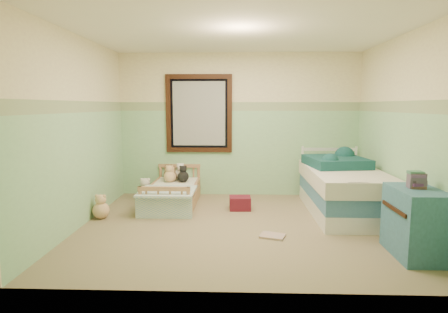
{
  "coord_description": "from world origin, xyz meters",
  "views": [
    {
      "loc": [
        -0.03,
        -4.83,
        1.59
      ],
      "look_at": [
        -0.21,
        0.35,
        0.88
      ],
      "focal_mm": 30.09,
      "sensor_mm": 36.0,
      "label": 1
    }
  ],
  "objects_px": {
    "twin_bed_frame": "(343,206)",
    "plush_floor_tan": "(101,210)",
    "dresser": "(416,223)",
    "floor_book": "(273,236)",
    "red_pillow": "(240,203)",
    "toddler_bed_frame": "(173,199)",
    "plush_floor_cream": "(145,193)"
  },
  "relations": [
    {
      "from": "plush_floor_cream",
      "to": "floor_book",
      "type": "relative_size",
      "value": 0.9
    },
    {
      "from": "dresser",
      "to": "floor_book",
      "type": "height_order",
      "value": "dresser"
    },
    {
      "from": "toddler_bed_frame",
      "to": "twin_bed_frame",
      "type": "xyz_separation_m",
      "value": [
        2.61,
        -0.4,
        0.01
      ]
    },
    {
      "from": "plush_floor_cream",
      "to": "dresser",
      "type": "bearing_deg",
      "value": -33.08
    },
    {
      "from": "toddler_bed_frame",
      "to": "dresser",
      "type": "distance_m",
      "value": 3.55
    },
    {
      "from": "plush_floor_cream",
      "to": "twin_bed_frame",
      "type": "xyz_separation_m",
      "value": [
        3.12,
        -0.65,
        -0.02
      ]
    },
    {
      "from": "dresser",
      "to": "twin_bed_frame",
      "type": "bearing_deg",
      "value": 101.15
    },
    {
      "from": "floor_book",
      "to": "red_pillow",
      "type": "bearing_deg",
      "value": 126.82
    },
    {
      "from": "plush_floor_cream",
      "to": "floor_book",
      "type": "xyz_separation_m",
      "value": [
        1.98,
        -1.72,
        -0.12
      ]
    },
    {
      "from": "plush_floor_tan",
      "to": "floor_book",
      "type": "bearing_deg",
      "value": -15.95
    },
    {
      "from": "toddler_bed_frame",
      "to": "plush_floor_cream",
      "type": "bearing_deg",
      "value": 153.9
    },
    {
      "from": "twin_bed_frame",
      "to": "plush_floor_tan",
      "type": "bearing_deg",
      "value": -173.58
    },
    {
      "from": "plush_floor_tan",
      "to": "red_pillow",
      "type": "height_order",
      "value": "plush_floor_tan"
    },
    {
      "from": "plush_floor_tan",
      "to": "floor_book",
      "type": "distance_m",
      "value": 2.46
    },
    {
      "from": "plush_floor_cream",
      "to": "dresser",
      "type": "distance_m",
      "value": 4.11
    },
    {
      "from": "plush_floor_cream",
      "to": "red_pillow",
      "type": "distance_m",
      "value": 1.67
    },
    {
      "from": "plush_floor_cream",
      "to": "plush_floor_tan",
      "type": "distance_m",
      "value": 1.11
    },
    {
      "from": "twin_bed_frame",
      "to": "red_pillow",
      "type": "distance_m",
      "value": 1.54
    },
    {
      "from": "plush_floor_cream",
      "to": "plush_floor_tan",
      "type": "height_order",
      "value": "plush_floor_cream"
    },
    {
      "from": "twin_bed_frame",
      "to": "floor_book",
      "type": "height_order",
      "value": "twin_bed_frame"
    },
    {
      "from": "toddler_bed_frame",
      "to": "twin_bed_frame",
      "type": "relative_size",
      "value": 0.77
    },
    {
      "from": "plush_floor_cream",
      "to": "red_pillow",
      "type": "relative_size",
      "value": 0.8
    },
    {
      "from": "toddler_bed_frame",
      "to": "plush_floor_tan",
      "type": "xyz_separation_m",
      "value": [
        -0.89,
        -0.79,
        0.02
      ]
    },
    {
      "from": "floor_book",
      "to": "plush_floor_tan",
      "type": "bearing_deg",
      "value": -176.84
    },
    {
      "from": "plush_floor_cream",
      "to": "dresser",
      "type": "height_order",
      "value": "dresser"
    },
    {
      "from": "red_pillow",
      "to": "floor_book",
      "type": "xyz_separation_m",
      "value": [
        0.39,
        -1.22,
        -0.09
      ]
    },
    {
      "from": "plush_floor_tan",
      "to": "toddler_bed_frame",
      "type": "bearing_deg",
      "value": 41.77
    },
    {
      "from": "toddler_bed_frame",
      "to": "floor_book",
      "type": "relative_size",
      "value": 5.2
    },
    {
      "from": "plush_floor_tan",
      "to": "dresser",
      "type": "height_order",
      "value": "dresser"
    },
    {
      "from": "dresser",
      "to": "toddler_bed_frame",
      "type": "bearing_deg",
      "value": 145.8
    },
    {
      "from": "floor_book",
      "to": "dresser",
      "type": "bearing_deg",
      "value": -0.52
    },
    {
      "from": "plush_floor_cream",
      "to": "plush_floor_tan",
      "type": "relative_size",
      "value": 1.09
    }
  ]
}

